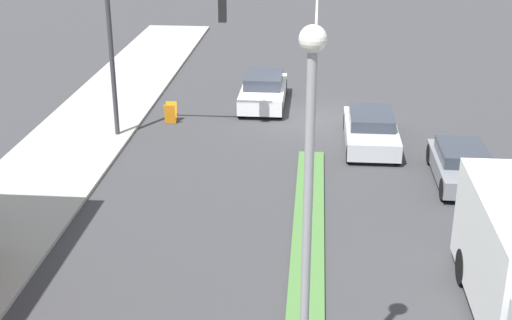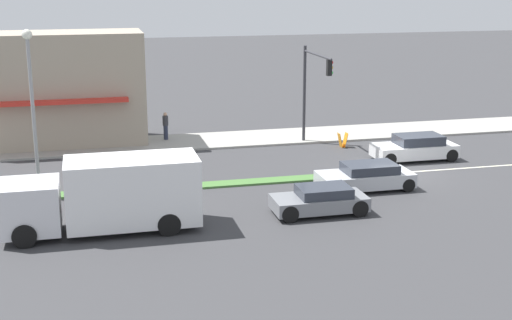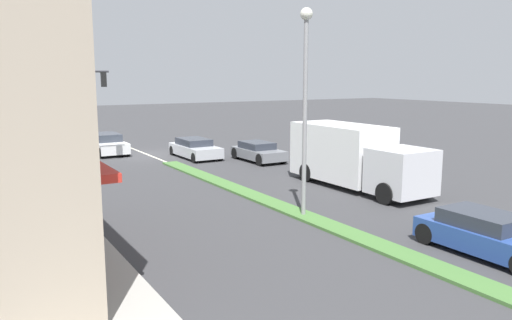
{
  "view_description": "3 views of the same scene",
  "coord_description": "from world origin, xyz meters",
  "px_view_note": "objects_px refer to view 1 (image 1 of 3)",
  "views": [
    {
      "loc": [
        -0.05,
        28.29,
        9.63
      ],
      "look_at": [
        1.72,
        7.65,
        1.19
      ],
      "focal_mm": 50.0,
      "sensor_mm": 36.0,
      "label": 1
    },
    {
      "loc": [
        -31.87,
        15.31,
        9.79
      ],
      "look_at": [
        -1.78,
        7.97,
        1.62
      ],
      "focal_mm": 50.0,
      "sensor_mm": 36.0,
      "label": 2
    },
    {
      "loc": [
        10.64,
        31.92,
        5.07
      ],
      "look_at": [
        -0.64,
        13.03,
        1.43
      ],
      "focal_mm": 35.0,
      "sensor_mm": 36.0,
      "label": 3
    }
  ],
  "objects_px": {
    "suv_grey": "(462,165)",
    "sedan_silver": "(371,130)",
    "traffic_signal_main": "(148,38)",
    "van_white": "(263,90)",
    "warning_aframe_sign": "(171,113)",
    "street_lamp": "(308,187)"
  },
  "relations": [
    {
      "from": "warning_aframe_sign",
      "to": "sedan_silver",
      "type": "distance_m",
      "value": 8.21
    },
    {
      "from": "suv_grey",
      "to": "sedan_silver",
      "type": "xyz_separation_m",
      "value": [
        2.8,
        -3.19,
        0.01
      ]
    },
    {
      "from": "street_lamp",
      "to": "sedan_silver",
      "type": "height_order",
      "value": "street_lamp"
    },
    {
      "from": "traffic_signal_main",
      "to": "street_lamp",
      "type": "distance_m",
      "value": 15.98
    },
    {
      "from": "suv_grey",
      "to": "traffic_signal_main",
      "type": "bearing_deg",
      "value": -16.15
    },
    {
      "from": "van_white",
      "to": "suv_grey",
      "type": "bearing_deg",
      "value": 132.67
    },
    {
      "from": "van_white",
      "to": "sedan_silver",
      "type": "height_order",
      "value": "van_white"
    },
    {
      "from": "traffic_signal_main",
      "to": "warning_aframe_sign",
      "type": "height_order",
      "value": "traffic_signal_main"
    },
    {
      "from": "traffic_signal_main",
      "to": "van_white",
      "type": "height_order",
      "value": "traffic_signal_main"
    },
    {
      "from": "warning_aframe_sign",
      "to": "traffic_signal_main",
      "type": "bearing_deg",
      "value": 79.91
    },
    {
      "from": "suv_grey",
      "to": "van_white",
      "type": "xyz_separation_m",
      "value": [
        7.2,
        -7.81,
        0.08
      ]
    },
    {
      "from": "street_lamp",
      "to": "traffic_signal_main",
      "type": "bearing_deg",
      "value": -67.43
    },
    {
      "from": "suv_grey",
      "to": "sedan_silver",
      "type": "distance_m",
      "value": 4.24
    },
    {
      "from": "van_white",
      "to": "sedan_silver",
      "type": "xyz_separation_m",
      "value": [
        -4.4,
        4.62,
        -0.06
      ]
    },
    {
      "from": "traffic_signal_main",
      "to": "sedan_silver",
      "type": "xyz_separation_m",
      "value": [
        -8.32,
        0.04,
        -3.3
      ]
    },
    {
      "from": "street_lamp",
      "to": "van_white",
      "type": "bearing_deg",
      "value": -83.51
    },
    {
      "from": "traffic_signal_main",
      "to": "suv_grey",
      "type": "distance_m",
      "value": 12.05
    },
    {
      "from": "warning_aframe_sign",
      "to": "van_white",
      "type": "height_order",
      "value": "van_white"
    },
    {
      "from": "traffic_signal_main",
      "to": "street_lamp",
      "type": "bearing_deg",
      "value": 112.57
    },
    {
      "from": "suv_grey",
      "to": "sedan_silver",
      "type": "relative_size",
      "value": 0.89
    },
    {
      "from": "street_lamp",
      "to": "suv_grey",
      "type": "xyz_separation_m",
      "value": [
        -5.0,
        -11.52,
        -4.19
      ]
    },
    {
      "from": "traffic_signal_main",
      "to": "sedan_silver",
      "type": "bearing_deg",
      "value": 179.76
    }
  ]
}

